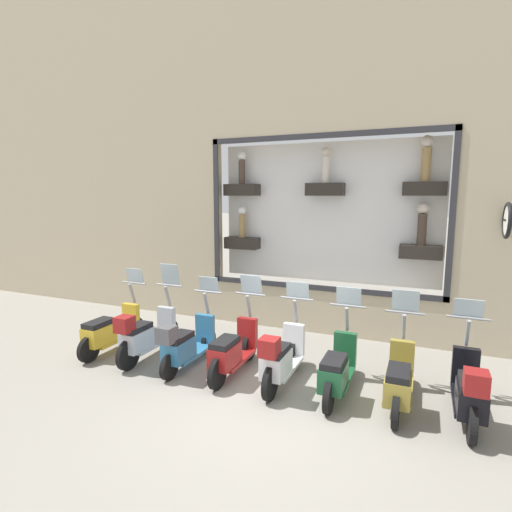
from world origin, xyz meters
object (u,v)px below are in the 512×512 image
object	(u,v)px
scooter_red_4	(232,351)
scooter_teal_5	(185,344)
scooter_green_2	(337,370)
scooter_black_0	(470,391)
scooter_white_3	(281,358)
scooter_olive_1	(399,381)
scooter_yellow_7	(110,331)
scooter_silver_6	(145,335)

from	to	relation	value
scooter_red_4	scooter_teal_5	xyz separation A→B (m)	(-0.07, 0.91, 0.01)
scooter_green_2	scooter_teal_5	world-z (taller)	scooter_green_2
scooter_black_0	scooter_teal_5	xyz separation A→B (m)	(-0.01, 4.55, -0.01)
scooter_black_0	scooter_white_3	size ratio (longest dim) A/B	0.99
scooter_olive_1	scooter_yellow_7	xyz separation A→B (m)	(0.00, 5.46, 0.01)
scooter_black_0	scooter_silver_6	xyz separation A→B (m)	(0.01, 5.46, 0.02)
scooter_teal_5	scooter_yellow_7	world-z (taller)	scooter_yellow_7
scooter_black_0	scooter_olive_1	world-z (taller)	scooter_olive_1
scooter_black_0	scooter_white_3	distance (m)	2.73
scooter_olive_1	scooter_green_2	xyz separation A→B (m)	(0.00, 0.91, 0.01)
scooter_olive_1	scooter_red_4	bearing A→B (deg)	89.85
scooter_olive_1	scooter_white_3	world-z (taller)	scooter_olive_1
scooter_red_4	scooter_silver_6	size ratio (longest dim) A/B	1.00
scooter_white_3	scooter_green_2	bearing A→B (deg)	-86.74
scooter_black_0	scooter_green_2	distance (m)	1.82
scooter_olive_1	scooter_white_3	size ratio (longest dim) A/B	0.99
scooter_green_2	scooter_teal_5	distance (m)	2.73
scooter_black_0	scooter_silver_6	world-z (taller)	scooter_silver_6
scooter_red_4	scooter_green_2	bearing A→B (deg)	-90.20
scooter_yellow_7	scooter_olive_1	bearing A→B (deg)	-90.02
scooter_green_2	scooter_red_4	world-z (taller)	scooter_red_4
scooter_green_2	scooter_yellow_7	world-z (taller)	scooter_green_2
scooter_teal_5	scooter_yellow_7	bearing A→B (deg)	87.83
scooter_yellow_7	scooter_red_4	bearing A→B (deg)	-89.89
scooter_black_0	scooter_white_3	bearing A→B (deg)	89.80
scooter_olive_1	scooter_black_0	bearing A→B (deg)	-93.79
scooter_red_4	scooter_yellow_7	distance (m)	2.73
scooter_olive_1	scooter_teal_5	world-z (taller)	scooter_olive_1
scooter_green_2	scooter_yellow_7	size ratio (longest dim) A/B	1.00
scooter_red_4	scooter_teal_5	bearing A→B (deg)	94.66
scooter_red_4	scooter_silver_6	bearing A→B (deg)	91.67
scooter_white_3	scooter_teal_5	distance (m)	1.82
scooter_black_0	scooter_olive_1	xyz separation A→B (m)	(0.06, 0.91, -0.05)
scooter_green_2	scooter_silver_6	world-z (taller)	scooter_silver_6
scooter_red_4	scooter_yellow_7	xyz separation A→B (m)	(-0.01, 2.73, -0.02)
scooter_black_0	scooter_red_4	xyz separation A→B (m)	(0.07, 3.64, -0.03)
scooter_black_0	scooter_olive_1	distance (m)	0.91
scooter_teal_5	scooter_yellow_7	xyz separation A→B (m)	(0.07, 1.82, -0.03)
scooter_green_2	scooter_silver_6	xyz separation A→B (m)	(-0.05, 3.64, 0.07)
scooter_green_2	scooter_white_3	bearing A→B (deg)	93.26
scooter_white_3	scooter_silver_6	xyz separation A→B (m)	(0.01, 2.73, 0.01)
scooter_green_2	scooter_white_3	world-z (taller)	scooter_white_3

